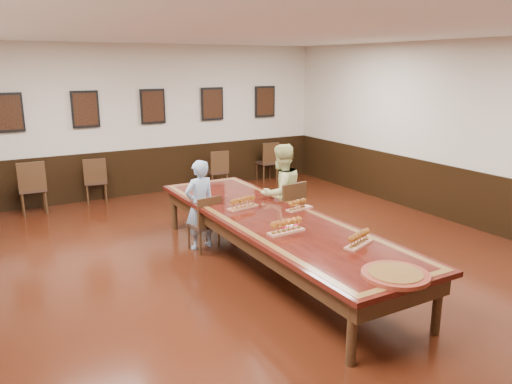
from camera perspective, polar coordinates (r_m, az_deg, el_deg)
floor at (r=7.08m, az=2.04°, el=-8.83°), size 8.00×10.00×0.02m
ceiling at (r=6.52m, az=2.30°, el=18.17°), size 8.00×10.00×0.02m
wall_back at (r=11.14m, az=-11.75°, el=8.04°), size 8.00×0.02×3.20m
wall_right at (r=9.35m, az=23.62°, el=5.96°), size 0.02×10.00×3.20m
chair_man at (r=7.67m, az=-6.03°, el=-3.48°), size 0.47×0.50×0.87m
chair_woman at (r=7.96m, az=3.36°, el=-2.24°), size 0.54×0.57×1.01m
spare_chair_a at (r=10.38m, az=-24.22°, el=0.53°), size 0.50×0.54×1.03m
spare_chair_b at (r=10.76m, az=-17.89°, el=1.33°), size 0.52×0.55×0.94m
spare_chair_c at (r=11.30m, az=-4.51°, el=2.52°), size 0.46×0.50×0.91m
spare_chair_d at (r=12.22m, az=1.26°, el=3.55°), size 0.47×0.51×0.95m
person_man at (r=7.67m, az=-6.45°, el=-1.46°), size 0.55×0.40×1.39m
person_woman at (r=7.96m, az=2.88°, el=-0.12°), size 0.86×0.71×1.57m
pink_phone at (r=7.25m, az=5.53°, el=-1.89°), size 0.14×0.15×0.01m
wainscoting at (r=6.89m, az=2.08°, el=-4.93°), size 8.00×10.00×1.00m
conference_table at (r=6.86m, az=2.09°, el=-4.05°), size 1.40×5.00×0.76m
posters at (r=11.04m, az=-11.71°, el=9.56°), size 6.14×0.04×0.74m
flight_a at (r=7.21m, az=-1.50°, el=-1.28°), size 0.49×0.23×0.18m
flight_b at (r=7.17m, az=4.92°, el=-1.48°), size 0.44×0.20×0.16m
flight_c at (r=6.19m, az=3.49°, el=-3.96°), size 0.50×0.19×0.18m
flight_d at (r=5.88m, az=11.69°, el=-5.32°), size 0.48×0.29×0.17m
red_plate_grp at (r=6.44m, az=3.83°, el=-3.90°), size 0.22×0.22×0.03m
carved_platter at (r=5.15m, az=15.64°, el=-9.09°), size 0.72×0.72×0.05m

